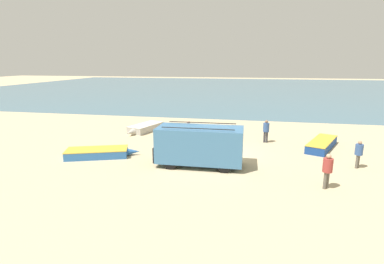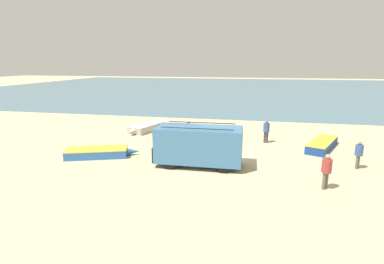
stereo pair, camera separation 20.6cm
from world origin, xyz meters
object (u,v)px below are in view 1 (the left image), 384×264
at_px(fishing_rowboat_1, 322,144).
at_px(fisherman_0, 359,152).
at_px(fishing_rowboat_3, 200,132).
at_px(fisherman_1, 266,129).
at_px(fishing_rowboat_0, 99,153).
at_px(parked_van, 199,145).
at_px(fisherman_2, 328,168).
at_px(fisherman_3, 188,131).
at_px(fishing_rowboat_2, 145,128).

height_order(fishing_rowboat_1, fisherman_0, fisherman_0).
height_order(fishing_rowboat_3, fisherman_1, fisherman_1).
bearing_deg(fishing_rowboat_0, fisherman_0, -16.11).
height_order(fishing_rowboat_1, fisherman_1, fisherman_1).
bearing_deg(fisherman_1, fishing_rowboat_1, -92.65).
bearing_deg(parked_van, fishing_rowboat_3, -81.47).
xyz_separation_m(fishing_rowboat_1, fisherman_2, (-1.38, -7.44, 0.74)).
height_order(parked_van, fishing_rowboat_1, parked_van).
relative_size(fishing_rowboat_3, fisherman_3, 2.58).
xyz_separation_m(fishing_rowboat_2, fishing_rowboat_3, (5.02, -0.59, -0.03)).
xyz_separation_m(fishing_rowboat_0, fisherman_2, (13.07, -2.40, 0.77)).
bearing_deg(fishing_rowboat_1, fisherman_2, -166.83).
distance_m(fishing_rowboat_2, fisherman_0, 16.47).
bearing_deg(fisherman_1, fishing_rowboat_3, 83.60).
distance_m(fishing_rowboat_0, fisherman_1, 12.01).
xyz_separation_m(fisherman_1, fisherman_3, (-5.53, -1.84, 0.06)).
xyz_separation_m(fisherman_0, fisherman_3, (-10.46, 2.85, 0.12)).
distance_m(fishing_rowboat_1, fisherman_3, 9.53).
height_order(fisherman_1, fisherman_3, fisherman_3).
distance_m(fishing_rowboat_3, fisherman_2, 12.07).
bearing_deg(fishing_rowboat_3, fishing_rowboat_2, 164.99).
bearing_deg(fisherman_2, fishing_rowboat_3, -3.37).
relative_size(fishing_rowboat_3, fisherman_0, 2.90).
relative_size(fishing_rowboat_2, fisherman_0, 2.65).
height_order(fishing_rowboat_0, fisherman_2, fisherman_2).
bearing_deg(fishing_rowboat_1, fisherman_3, 121.00).
bearing_deg(fisherman_0, fishing_rowboat_3, 8.49).
distance_m(fishing_rowboat_2, fisherman_3, 5.97).
bearing_deg(fishing_rowboat_2, fisherman_0, 84.32).
xyz_separation_m(fishing_rowboat_0, fisherman_3, (5.02, 3.83, 0.82)).
height_order(fishing_rowboat_1, fisherman_3, fisherman_3).
bearing_deg(fishing_rowboat_3, fishing_rowboat_1, -19.70).
bearing_deg(fisherman_2, fisherman_3, 9.19).
distance_m(fishing_rowboat_1, fisherman_2, 7.60).
distance_m(parked_van, fisherman_3, 4.46).
bearing_deg(fisherman_3, fisherman_1, -80.49).
xyz_separation_m(fishing_rowboat_1, fisherman_1, (-3.89, 0.63, 0.74)).
height_order(fishing_rowboat_0, fisherman_3, fisherman_3).
relative_size(parked_van, fishing_rowboat_2, 1.18).
bearing_deg(fishing_rowboat_2, fisherman_2, 69.70).
height_order(fishing_rowboat_2, fisherman_0, fisherman_0).
bearing_deg(parked_van, fishing_rowboat_1, -146.41).
relative_size(parked_van, fishing_rowboat_0, 1.08).
relative_size(fishing_rowboat_0, fishing_rowboat_3, 1.00).
relative_size(parked_van, fisherman_3, 2.78).
bearing_deg(fisherman_0, fisherman_2, 93.18).
xyz_separation_m(fishing_rowboat_0, fishing_rowboat_3, (5.37, 6.87, 0.01)).
relative_size(fisherman_1, fisherman_3, 0.95).
height_order(parked_van, fisherman_2, parked_van).
relative_size(parked_van, fishing_rowboat_1, 0.98).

